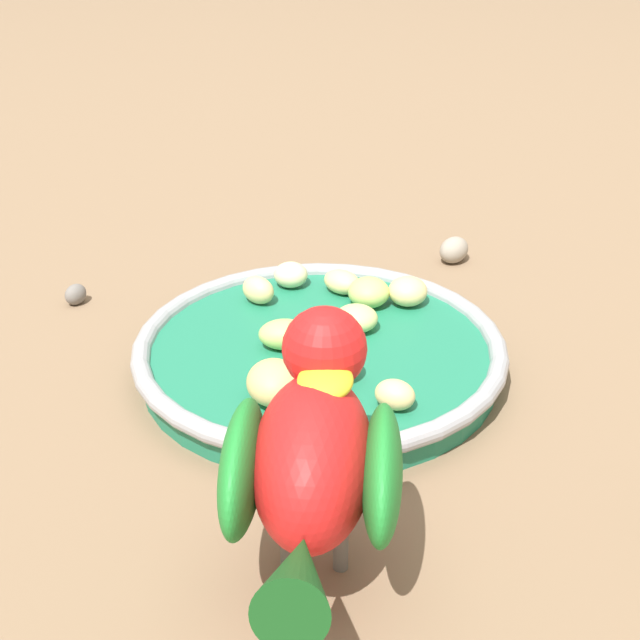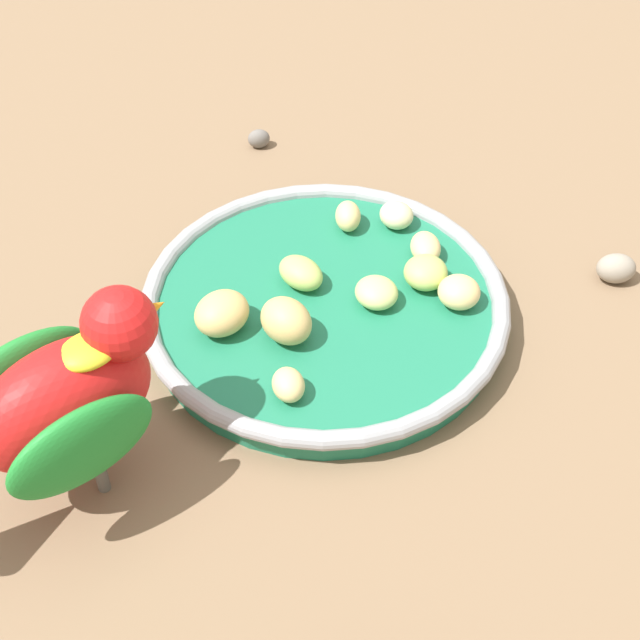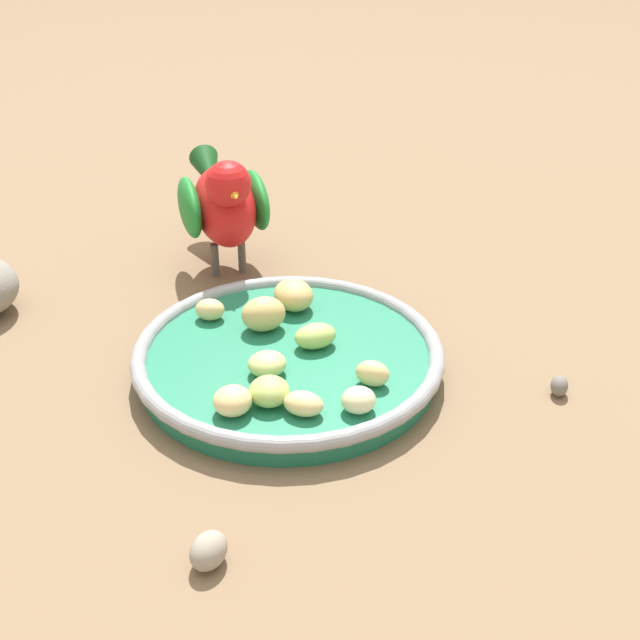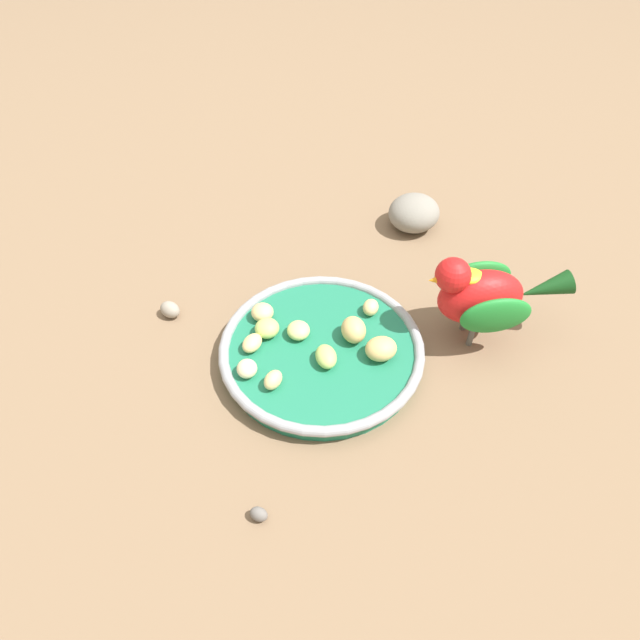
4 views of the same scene
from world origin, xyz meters
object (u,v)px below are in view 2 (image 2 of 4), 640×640
Objects in this scene: feeding_bowl at (322,302)px; apple_piece_7 at (459,292)px; apple_piece_8 at (348,216)px; apple_piece_3 at (222,313)px; parrot at (57,400)px; apple_piece_5 at (286,321)px; apple_piece_0 at (376,293)px; pebble_0 at (259,139)px; apple_piece_4 at (300,273)px; apple_piece_9 at (425,248)px; apple_piece_6 at (396,215)px; apple_piece_2 at (426,272)px; pebble_1 at (616,268)px; apple_piece_1 at (288,385)px.

feeding_bowl is 8.78× the size of apple_piece_7.
apple_piece_8 is (-0.06, -0.04, 0.02)m from feeding_bowl.
apple_piece_3 is 0.21× the size of parrot.
feeding_bowl is 6.73× the size of apple_piece_5.
feeding_bowl is at bearing 4.39° from parrot.
apple_piece_7 is (-0.04, 0.04, 0.00)m from apple_piece_0.
pebble_0 is (-0.29, -0.17, -0.06)m from parrot.
apple_piece_9 is at bearing 153.54° from apple_piece_4.
apple_piece_5 reaches higher than apple_piece_6.
apple_piece_2 reaches higher than apple_piece_0.
apple_piece_7 and apple_piece_8 have the same top height.
apple_piece_3 is at bearing -36.10° from apple_piece_7.
apple_piece_6 is 0.03m from apple_piece_8.
feeding_bowl is at bearing 60.22° from pebble_0.
apple_piece_2 is at bearing -87.11° from apple_piece_7.
feeding_bowl is 9.57× the size of apple_piece_8.
apple_piece_4 is 0.93× the size of apple_piece_5.
apple_piece_8 is 0.88× the size of apple_piece_9.
apple_piece_8 is (-0.00, -0.10, -0.00)m from apple_piece_7.
apple_piece_7 is 0.26m from parrot.
apple_piece_8 is (-0.13, -0.01, -0.00)m from apple_piece_3.
feeding_bowl is at bearing -165.42° from apple_piece_5.
feeding_bowl is 8.44× the size of apple_piece_9.
feeding_bowl is 8.38× the size of apple_piece_0.
apple_piece_7 is (-0.06, 0.08, 0.00)m from apple_piece_4.
apple_piece_9 is at bearing -112.89° from apple_piece_7.
parrot is (0.13, 0.02, 0.04)m from apple_piece_3.
apple_piece_5 is 0.15m from parrot.
apple_piece_3 is 0.23m from pebble_0.
apple_piece_5 reaches higher than apple_piece_0.
apple_piece_5 is at bearing 24.98° from apple_piece_8.
apple_piece_2 and apple_piece_8 have the same top height.
pebble_0 is at bearing -99.88° from apple_piece_7.
apple_piece_4 is at bearing -26.46° from apple_piece_9.
apple_piece_8 is at bearing -94.12° from apple_piece_2.
apple_piece_2 is 0.10m from apple_piece_5.
pebble_0 is (-0.08, -0.20, -0.02)m from apple_piece_0.
apple_piece_3 is 0.27m from pebble_1.
apple_piece_4 is at bearing -1.83° from apple_piece_6.
pebble_1 is at bearing 145.87° from feeding_bowl.
pebble_1 is (-0.24, 0.07, -0.02)m from apple_piece_1.
apple_piece_2 is at bearing 152.81° from apple_piece_3.
apple_piece_6 reaches higher than pebble_1.
apple_piece_9 is (-0.02, -0.02, -0.00)m from apple_piece_2.
feeding_bowl is 10.03× the size of apple_piece_1.
pebble_0 is (-0.10, -0.17, -0.01)m from feeding_bowl.
apple_piece_6 is (-0.09, 0.00, -0.00)m from apple_piece_4.
apple_piece_3 is (0.06, -0.02, 0.02)m from feeding_bowl.
apple_piece_9 reaches higher than pebble_0.
apple_piece_0 is 0.08m from apple_piece_6.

